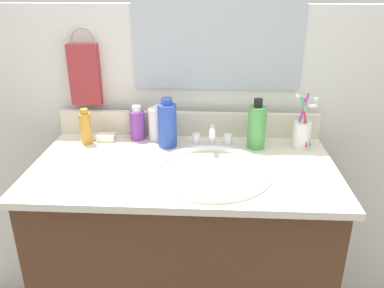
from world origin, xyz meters
name	(u,v)px	position (x,y,z in m)	size (l,w,h in m)	color
vanity_cabinet	(185,271)	(0.00, 0.00, 0.41)	(0.92, 0.48, 0.81)	#4C2D19
countertop	(184,167)	(0.00, 0.00, 0.82)	(0.96, 0.52, 0.02)	beige
backsplash	(188,124)	(0.00, 0.25, 0.88)	(0.96, 0.02, 0.09)	beige
back_wall	(190,171)	(0.00, 0.31, 0.65)	(2.06, 0.04, 1.30)	silver
mirror_panel	(218,8)	(0.10, 0.29, 1.29)	(0.60, 0.01, 0.56)	#B2BCC6
towel_ring	(83,40)	(-0.38, 0.29, 1.18)	(0.10, 0.10, 0.01)	silver
hand_towel	(85,75)	(-0.38, 0.27, 1.06)	(0.11, 0.04, 0.22)	#A53338
sink_basin	(211,182)	(0.09, -0.06, 0.81)	(0.37, 0.37, 0.11)	white
faucet	(212,140)	(0.09, 0.14, 0.86)	(0.16, 0.10, 0.08)	silver
bottle_shampoo_blue	(167,125)	(-0.07, 0.14, 0.92)	(0.06, 0.06, 0.17)	#2D4CB2
bottle_cream_purple	(137,124)	(-0.18, 0.20, 0.89)	(0.05, 0.05, 0.13)	#7A3899
bottle_toner_green	(257,126)	(0.24, 0.15, 0.91)	(0.06, 0.06, 0.18)	#4C9E4C
bottle_lotion_white	(157,123)	(-0.11, 0.20, 0.90)	(0.06, 0.06, 0.13)	white
bottle_oil_amber	(86,127)	(-0.36, 0.15, 0.89)	(0.04, 0.04, 0.13)	gold
cup_white_ceramic	(302,132)	(0.40, 0.16, 0.89)	(0.08, 0.07, 0.20)	white
soap_bar	(106,137)	(-0.30, 0.18, 0.85)	(0.06, 0.04, 0.02)	white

